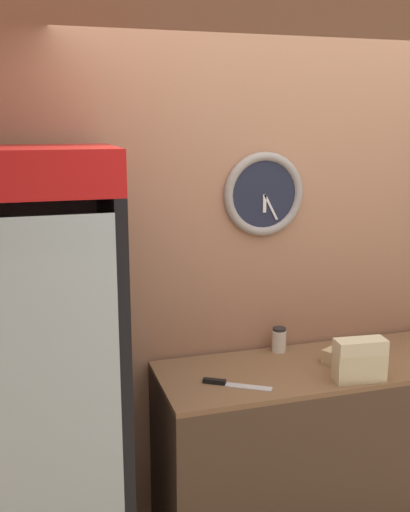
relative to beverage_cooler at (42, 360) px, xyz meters
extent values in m
cube|color=#AD7A5B|center=(1.36, 0.32, 0.27)|extent=(5.20, 0.06, 2.70)
torus|color=gray|center=(1.13, 0.27, 0.65)|extent=(0.43, 0.05, 0.43)
cylinder|color=#1E2338|center=(1.13, 0.27, 0.65)|extent=(0.35, 0.01, 0.35)
cube|color=white|center=(1.13, 0.26, 0.60)|extent=(0.02, 0.01, 0.09)
cube|color=white|center=(1.17, 0.26, 0.58)|extent=(0.08, 0.01, 0.14)
cube|color=#4C3828|center=(1.36, -0.02, -0.64)|extent=(1.69, 0.58, 0.88)
cube|color=brown|center=(1.36, -0.02, -0.19)|extent=(1.69, 0.58, 0.02)
cube|color=black|center=(0.00, 0.25, -0.17)|extent=(0.67, 0.04, 1.82)
cube|color=black|center=(0.31, -0.04, -0.17)|extent=(0.05, 0.62, 1.82)
cube|color=white|center=(0.00, 0.22, -0.17)|extent=(0.57, 0.02, 1.72)
cube|color=silver|center=(0.00, -0.36, -0.17)|extent=(0.57, 0.01, 1.72)
cube|color=red|center=(0.00, -0.07, 0.82)|extent=(0.67, 0.56, 0.18)
cube|color=silver|center=(0.00, -0.06, -0.57)|extent=(0.55, 0.50, 0.01)
cube|color=silver|center=(0.00, -0.06, -0.16)|extent=(0.55, 0.50, 0.01)
cube|color=silver|center=(0.00, -0.06, 0.25)|extent=(0.55, 0.50, 0.01)
cylinder|color=orange|center=(-0.12, -0.26, 0.34)|extent=(0.08, 0.08, 0.17)
cylinder|color=orange|center=(-0.12, -0.26, 0.46)|extent=(0.03, 0.03, 0.07)
cylinder|color=#2D6B38|center=(0.02, -0.26, -0.07)|extent=(0.08, 0.08, 0.17)
cylinder|color=#2D6B38|center=(0.02, -0.26, 0.04)|extent=(0.03, 0.03, 0.07)
cylinder|color=navy|center=(0.20, -0.26, -0.10)|extent=(0.08, 0.08, 0.12)
cylinder|color=navy|center=(0.20, -0.26, -0.01)|extent=(0.03, 0.03, 0.05)
cylinder|color=#B2231E|center=(-0.03, -0.27, 0.31)|extent=(0.06, 0.06, 0.12)
cylinder|color=#B2231E|center=(-0.03, -0.27, 0.40)|extent=(0.03, 0.03, 0.05)
cylinder|color=#5B2D19|center=(-0.03, -0.27, -0.51)|extent=(0.06, 0.06, 0.12)
cylinder|color=#5B2D19|center=(-0.03, -0.27, -0.42)|extent=(0.02, 0.02, 0.05)
cylinder|color=#72337F|center=(0.21, -0.27, -0.48)|extent=(0.06, 0.06, 0.18)
cylinder|color=#72337F|center=(0.21, -0.27, -0.35)|extent=(0.02, 0.02, 0.08)
cylinder|color=navy|center=(0.09, -0.27, 0.34)|extent=(0.07, 0.07, 0.17)
cylinder|color=navy|center=(0.09, -0.27, 0.46)|extent=(0.03, 0.03, 0.07)
cube|color=beige|center=(1.42, -0.24, -0.14)|extent=(0.25, 0.12, 0.07)
cube|color=beige|center=(1.42, -0.24, -0.08)|extent=(0.25, 0.13, 0.07)
cube|color=beige|center=(1.42, -0.24, -0.01)|extent=(0.25, 0.12, 0.07)
cube|color=tan|center=(1.47, 0.00, -0.14)|extent=(0.25, 0.19, 0.07)
cube|color=silver|center=(0.90, -0.16, -0.18)|extent=(0.21, 0.15, 0.00)
cube|color=black|center=(0.76, -0.08, -0.17)|extent=(0.11, 0.08, 0.02)
cylinder|color=silver|center=(1.21, 0.20, -0.12)|extent=(0.08, 0.08, 0.12)
cylinder|color=#262628|center=(1.21, 0.20, -0.05)|extent=(0.07, 0.07, 0.01)
camera|label=1|loc=(-0.03, -2.53, 1.01)|focal=42.00mm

